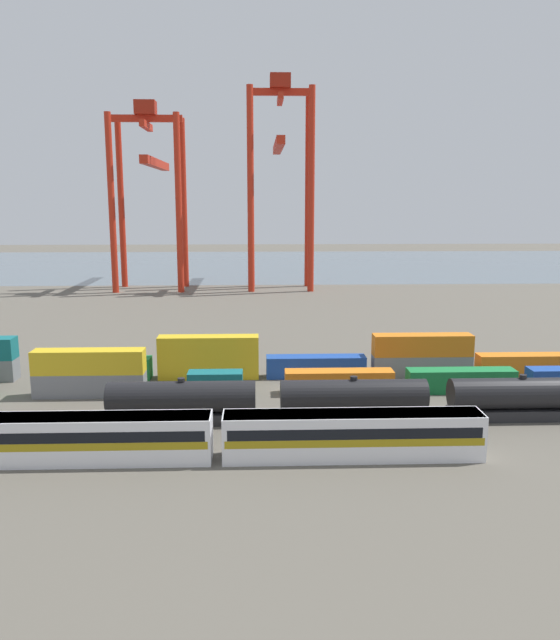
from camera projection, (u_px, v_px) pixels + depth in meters
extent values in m
plane|color=#5B564C|center=(279.00, 323.00, 111.37)|extent=(420.00, 420.00, 0.00)
cube|color=slate|center=(268.00, 264.00, 216.63)|extent=(400.00, 110.00, 0.01)
cube|color=silver|center=(80.00, 439.00, 51.76)|extent=(21.63, 3.10, 3.90)
cube|color=#9E8414|center=(80.00, 440.00, 51.78)|extent=(21.20, 3.14, 0.64)
cube|color=black|center=(79.00, 431.00, 51.63)|extent=(20.77, 3.13, 0.90)
cube|color=slate|center=(78.00, 418.00, 51.43)|extent=(21.42, 2.85, 0.36)
cube|color=silver|center=(353.00, 435.00, 52.56)|extent=(21.63, 3.10, 3.90)
cube|color=#9E8414|center=(353.00, 437.00, 52.57)|extent=(21.20, 3.14, 0.64)
cube|color=black|center=(353.00, 428.00, 52.43)|extent=(20.77, 3.13, 0.90)
cube|color=slate|center=(353.00, 415.00, 52.23)|extent=(21.42, 2.85, 0.36)
cube|color=#232326|center=(182.00, 417.00, 61.12)|extent=(14.20, 2.50, 1.10)
cylinder|color=black|center=(182.00, 397.00, 60.74)|extent=(14.20, 3.04, 3.04)
cylinder|color=black|center=(181.00, 380.00, 60.42)|extent=(0.70, 0.70, 0.36)
cube|color=#232326|center=(353.00, 415.00, 61.70)|extent=(14.20, 2.50, 1.10)
cylinder|color=black|center=(353.00, 395.00, 61.32)|extent=(14.20, 3.04, 3.04)
cylinder|color=black|center=(354.00, 378.00, 61.01)|extent=(0.70, 0.70, 0.36)
cube|color=#232326|center=(520.00, 413.00, 62.29)|extent=(14.20, 2.50, 1.10)
cylinder|color=black|center=(522.00, 393.00, 61.91)|extent=(14.20, 3.04, 3.04)
cylinder|color=black|center=(523.00, 377.00, 61.60)|extent=(0.70, 0.70, 0.36)
cube|color=slate|center=(90.00, 384.00, 69.58)|extent=(12.10, 2.44, 2.60)
cube|color=gold|center=(89.00, 361.00, 69.10)|extent=(12.10, 2.44, 2.60)
cube|color=#146066|center=(215.00, 383.00, 70.06)|extent=(6.04, 2.44, 2.60)
cube|color=orange|center=(339.00, 382.00, 70.55)|extent=(12.10, 2.44, 2.60)
cube|color=#197538|center=(461.00, 380.00, 71.04)|extent=(12.10, 2.44, 2.60)
cube|color=#197538|center=(101.00, 368.00, 76.17)|extent=(12.10, 2.44, 2.60)
cube|color=gold|center=(209.00, 367.00, 76.63)|extent=(12.10, 2.44, 2.60)
cube|color=gold|center=(208.00, 347.00, 76.15)|extent=(12.10, 2.44, 2.60)
cube|color=#1C4299|center=(316.00, 366.00, 77.09)|extent=(12.10, 2.44, 2.60)
cube|color=slate|center=(422.00, 365.00, 77.55)|extent=(12.10, 2.44, 2.60)
cube|color=orange|center=(422.00, 345.00, 77.07)|extent=(12.10, 2.44, 2.60)
cube|color=orange|center=(526.00, 365.00, 78.01)|extent=(12.10, 2.44, 2.60)
cylinder|color=red|center=(112.00, 204.00, 145.36)|extent=(1.50, 1.50, 41.02)
cylinder|color=red|center=(179.00, 204.00, 145.90)|extent=(1.50, 1.50, 41.02)
cylinder|color=red|center=(121.00, 204.00, 155.59)|extent=(1.50, 1.50, 41.02)
cylinder|color=red|center=(184.00, 204.00, 156.14)|extent=(1.50, 1.50, 41.02)
cube|color=red|center=(146.00, 118.00, 147.11)|extent=(16.99, 1.20, 1.60)
cube|color=red|center=(146.00, 126.00, 147.40)|extent=(1.20, 12.02, 1.60)
cube|color=red|center=(156.00, 164.00, 161.12)|extent=(2.00, 35.65, 2.00)
cube|color=maroon|center=(145.00, 108.00, 146.67)|extent=(4.80, 4.00, 3.20)
cylinder|color=red|center=(251.00, 191.00, 146.39)|extent=(1.50, 1.50, 47.10)
cylinder|color=red|center=(311.00, 191.00, 146.89)|extent=(1.50, 1.50, 47.10)
cylinder|color=red|center=(251.00, 192.00, 155.70)|extent=(1.50, 1.50, 47.10)
cylinder|color=red|center=(308.00, 192.00, 156.20)|extent=(1.50, 1.50, 47.10)
cube|color=red|center=(280.00, 92.00, 147.09)|extent=(15.75, 1.20, 1.60)
cube|color=red|center=(280.00, 99.00, 147.39)|extent=(1.20, 11.07, 1.60)
cube|color=red|center=(279.00, 146.00, 160.70)|extent=(2.00, 33.57, 2.00)
cube|color=maroon|center=(280.00, 81.00, 146.65)|extent=(4.80, 4.00, 3.20)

